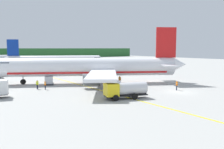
# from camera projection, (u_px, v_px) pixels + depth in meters

# --- Properties ---
(ground) EXTENTS (240.00, 320.00, 0.20)m
(ground) POSITION_uv_depth(u_px,v_px,m) (63.00, 71.00, 79.49)
(ground) COLOR #A8A8A3
(distant_treeline) EXTENTS (216.00, 6.00, 7.23)m
(distant_treeline) POSITION_uv_depth(u_px,v_px,m) (3.00, 54.00, 158.32)
(distant_treeline) COLOR #28602D
(distant_treeline) RESTS_ON ground
(airliner_foreground) EXTENTS (38.01, 32.20, 11.90)m
(airliner_foreground) POSITION_uv_depth(u_px,v_px,m) (92.00, 67.00, 49.92)
(airliner_foreground) COLOR white
(airliner_foreground) RESTS_ON ground
(airliner_mid_apron) EXTENTS (34.43, 29.04, 10.48)m
(airliner_mid_apron) POSITION_uv_depth(u_px,v_px,m) (54.00, 60.00, 85.84)
(airliner_mid_apron) COLOR white
(airliner_mid_apron) RESTS_ON ground
(service_truck_baggage) EXTENTS (6.71, 3.77, 2.40)m
(service_truck_baggage) POSITION_uv_depth(u_px,v_px,m) (125.00, 89.00, 34.87)
(service_truck_baggage) COLOR yellow
(service_truck_baggage) RESTS_ON ground
(cargo_container_near) EXTENTS (2.11, 2.11, 2.07)m
(cargo_container_near) POSITION_uv_depth(u_px,v_px,m) (114.00, 86.00, 40.31)
(cargo_container_near) COLOR #333338
(cargo_container_near) RESTS_ON ground
(cargo_container_mid) EXTENTS (2.31, 2.31, 1.88)m
(cargo_container_mid) POSITION_uv_depth(u_px,v_px,m) (49.00, 81.00, 48.04)
(cargo_container_mid) COLOR #333338
(cargo_container_mid) RESTS_ON ground
(crew_marshaller) EXTENTS (0.33, 0.61, 1.78)m
(crew_marshaller) POSITION_uv_depth(u_px,v_px,m) (120.00, 80.00, 48.35)
(crew_marshaller) COLOR #191E33
(crew_marshaller) RESTS_ON ground
(crew_loader_left) EXTENTS (0.45, 0.52, 1.75)m
(crew_loader_left) POSITION_uv_depth(u_px,v_px,m) (177.00, 84.00, 41.92)
(crew_loader_left) COLOR #191E33
(crew_loader_left) RESTS_ON ground
(crew_loader_right) EXTENTS (0.30, 0.62, 1.63)m
(crew_loader_right) POSITION_uv_depth(u_px,v_px,m) (45.00, 84.00, 42.53)
(crew_loader_right) COLOR #191E33
(crew_loader_right) RESTS_ON ground
(crew_supervisor) EXTENTS (0.51, 0.46, 1.67)m
(crew_supervisor) POSITION_uv_depth(u_px,v_px,m) (37.00, 84.00, 43.04)
(crew_supervisor) COLOR #191E33
(crew_supervisor) RESTS_ON ground
(apron_guide_line) EXTENTS (0.30, 60.00, 0.01)m
(apron_guide_line) POSITION_uv_depth(u_px,v_px,m) (91.00, 88.00, 44.66)
(apron_guide_line) COLOR yellow
(apron_guide_line) RESTS_ON ground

